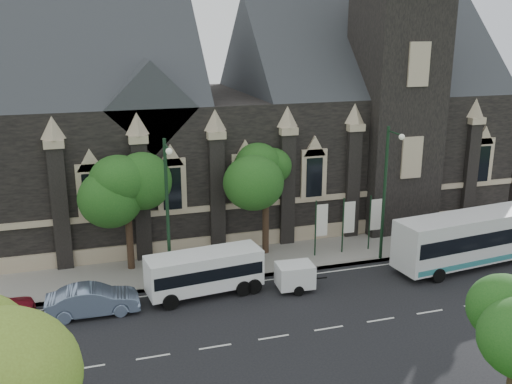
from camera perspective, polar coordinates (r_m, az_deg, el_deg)
name	(u,v)px	position (r m, az deg, el deg)	size (l,w,h in m)	color
ground	(274,337)	(29.62, 1.77, -14.23)	(160.00, 160.00, 0.00)	black
sidewalk	(227,264)	(37.74, -2.94, -7.15)	(80.00, 5.00, 0.15)	gray
museum	(259,116)	(45.52, 0.28, 7.51)	(40.00, 17.70, 29.90)	black
tree_walk_right	(268,171)	(37.87, 1.19, 2.12)	(4.08, 4.08, 7.80)	black
tree_walk_left	(129,183)	(36.15, -12.49, 0.93)	(3.91, 3.91, 7.64)	black
street_lamp_near	(386,187)	(37.57, 12.83, 0.49)	(0.36, 1.88, 9.00)	#15301C
street_lamp_mid	(168,206)	(33.06, -8.76, -1.42)	(0.36, 1.88, 9.00)	#15301C
banner_flag_left	(320,224)	(38.38, 6.34, -3.13)	(0.90, 0.10, 4.00)	#15301C
banner_flag_center	(347,221)	(39.19, 9.03, -2.83)	(0.90, 0.10, 4.00)	#15301C
banner_flag_right	(374,218)	(40.08, 11.60, -2.53)	(0.90, 0.10, 4.00)	#15301C
tour_coach	(479,237)	(39.89, 21.29, -4.15)	(12.18, 3.85, 3.49)	silver
shuttle_bus	(205,270)	(33.37, -5.10, -7.77)	(6.82, 2.97, 2.56)	white
box_trailer	(295,275)	(34.06, 3.89, -8.27)	(3.10, 1.82, 1.63)	white
sedan	(93,300)	(32.57, -15.91, -10.31)	(1.71, 4.90, 1.61)	#7082A1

